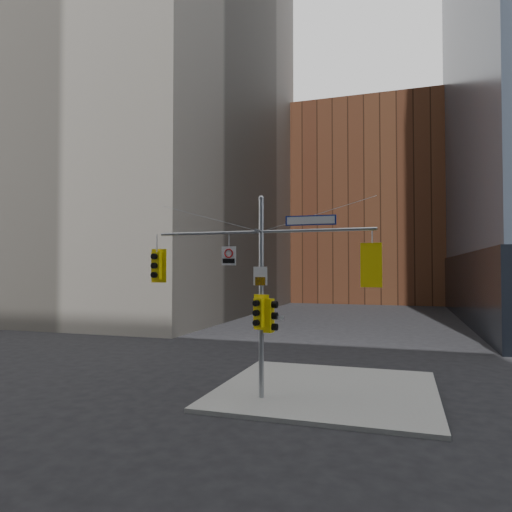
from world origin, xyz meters
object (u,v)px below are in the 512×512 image
Objects in this scene: traffic_light_east_arm at (372,265)px; street_sign_blade at (311,220)px; signal_assembly at (261,276)px; traffic_light_pole_side at (270,316)px; regulatory_sign_arm at (229,255)px; traffic_light_west_arm at (157,266)px; traffic_light_pole_front at (259,313)px.

street_sign_blade is at bearing 6.48° from traffic_light_east_arm.
signal_assembly reaches higher than traffic_light_pole_side.
signal_assembly is 11.62× the size of regulatory_sign_arm.
signal_assembly is at bearing -1.61° from traffic_light_west_arm.
traffic_light_east_arm is (8.04, -0.01, -0.00)m from traffic_light_west_arm.
traffic_light_east_arm reaches higher than traffic_light_pole_front.
traffic_light_west_arm reaches higher than traffic_light_pole_front.
street_sign_blade reaches higher than traffic_light_pole_side.
regulatory_sign_arm is at bearing 178.18° from street_sign_blade.
traffic_light_west_arm is 1.89× the size of regulatory_sign_arm.
traffic_light_west_arm is 0.74× the size of street_sign_blade.
street_sign_blade is at bearing -83.23° from traffic_light_pole_side.
traffic_light_pole_front is at bearing -11.77° from regulatory_sign_arm.
street_sign_blade is at bearing 0.10° from signal_assembly.
signal_assembly reaches higher than traffic_light_east_arm.
street_sign_blade is (1.78, 0.27, 3.20)m from traffic_light_pole_front.
traffic_light_west_arm is at bearing 177.63° from street_sign_blade.
regulatory_sign_arm is (-3.01, -0.02, -1.18)m from street_sign_blade.
street_sign_blade reaches higher than traffic_light_east_arm.
traffic_light_east_arm is 2.11× the size of regulatory_sign_arm.
regulatory_sign_arm is (-1.23, 0.25, 2.02)m from traffic_light_pole_front.
traffic_light_west_arm is at bearing -171.26° from traffic_light_pole_front.
regulatory_sign_arm is at bearing -179.06° from signal_assembly.
signal_assembly is 3.85m from traffic_light_east_arm.
traffic_light_pole_side is 0.44m from traffic_light_pole_front.
traffic_light_pole_front is at bearing -89.72° from signal_assembly.
traffic_light_pole_side is (-3.51, 0.00, -1.77)m from traffic_light_east_arm.
traffic_light_pole_front is 2.38m from regulatory_sign_arm.
street_sign_blade reaches higher than regulatory_sign_arm.
street_sign_blade is 2.55× the size of regulatory_sign_arm.
signal_assembly is 6.42× the size of traffic_light_pole_front.
traffic_light_pole_front is at bearing -5.24° from traffic_light_west_arm.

